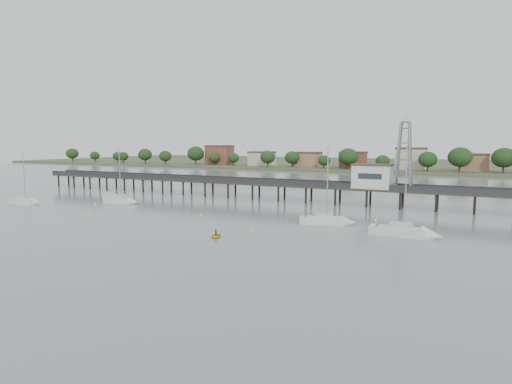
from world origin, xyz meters
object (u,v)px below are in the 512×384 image
Objects in this scene: sailboat_a at (28,202)px; white_tender at (109,196)px; sailboat_c at (332,221)px; yellow_dinghy at (216,237)px; pier at (269,184)px; sailboat_d at (412,233)px; sailboat_b at (124,201)px; lattice_tower at (404,156)px.

white_tender is (6.97, 17.43, -0.18)m from sailboat_a.
sailboat_c is 3.44× the size of white_tender.
yellow_dinghy is at bearing -141.78° from sailboat_c.
pier is 55.70× the size of yellow_dinghy.
sailboat_c is at bearing 165.52° from sailboat_d.
sailboat_b is (-26.72, -21.38, -3.15)m from pier.
lattice_tower is at bearing 25.33° from white_tender.
sailboat_a is at bearing 170.25° from sailboat_c.
white_tender is at bearing 154.88° from sailboat_c.
sailboat_a is at bearing -175.32° from sailboat_d.
lattice_tower is 3.77× the size of white_tender.
sailboat_c is 0.91× the size of sailboat_d.
sailboat_a is at bearing -157.78° from sailboat_b.
sailboat_a reaches higher than pier.
yellow_dinghy is at bearing -15.54° from white_tender.
sailboat_c is 69.10m from sailboat_a.
sailboat_c is 21.35m from yellow_dinghy.
lattice_tower reaches higher than sailboat_c.
lattice_tower is at bearing 46.45° from yellow_dinghy.
sailboat_d is (13.34, -4.00, -0.01)m from sailboat_c.
lattice_tower is 1.10× the size of sailboat_c.
lattice_tower is 83.72m from sailboat_a.
sailboat_c is at bearing -11.91° from sailboat_b.
sailboat_c reaches higher than sailboat_b.
sailboat_b is 3.19× the size of white_tender.
pier is at bearing 87.21° from yellow_dinghy.
sailboat_d reaches higher than yellow_dinghy.
sailboat_d is 82.10m from sailboat_a.
sailboat_a is 4.59× the size of yellow_dinghy.
sailboat_c is 5.25× the size of yellow_dinghy.
sailboat_c is 1.14× the size of sailboat_a.
sailboat_c is at bearing 36.59° from yellow_dinghy.
pier is at bearing 34.51° from white_tender.
sailboat_b is at bearing -159.83° from lattice_tower.
white_tender is (-61.72, 9.89, -0.18)m from sailboat_c.
white_tender is at bearing 171.72° from sailboat_d.
yellow_dinghy is (-12.47, -17.31, -0.64)m from sailboat_c.
white_tender is at bearing 57.32° from sailboat_a.
sailboat_c is 1.08× the size of sailboat_b.
sailboat_a is 3.01× the size of white_tender.
pier is 41.00m from white_tender.
white_tender is (-75.06, 13.89, -0.17)m from sailboat_d.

